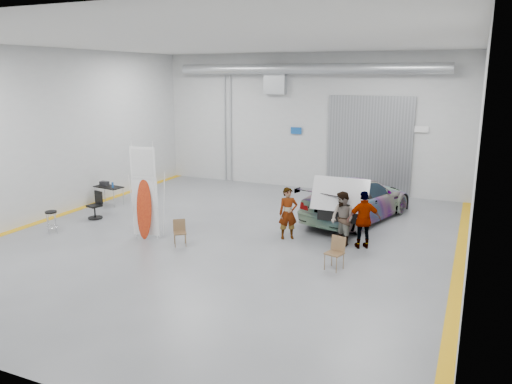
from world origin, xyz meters
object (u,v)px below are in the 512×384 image
at_px(person_a, 288,213).
at_px(sedan_car, 357,199).
at_px(folding_chair_far, 334,260).
at_px(shop_stool, 52,223).
at_px(person_b, 342,219).
at_px(person_c, 364,220).
at_px(work_table, 107,186).
at_px(folding_chair_near, 180,238).
at_px(office_chair, 96,207).
at_px(surfboard_display, 143,200).

bearing_deg(person_a, sedan_car, 31.24).
height_order(folding_chair_far, shop_stool, folding_chair_far).
xyz_separation_m(person_b, person_c, (0.65, 0.00, 0.04)).
xyz_separation_m(sedan_car, person_b, (0.21, -2.92, 0.07)).
bearing_deg(work_table, folding_chair_near, -29.81).
relative_size(folding_chair_near, office_chair, 0.81).
height_order(sedan_car, folding_chair_far, sedan_car).
xyz_separation_m(surfboard_display, office_chair, (-2.96, 1.13, -0.83)).
height_order(person_b, shop_stool, person_b).
distance_m(sedan_car, person_c, 3.05).
distance_m(person_b, folding_chair_near, 4.95).
bearing_deg(work_table, person_b, -5.78).
bearing_deg(folding_chair_far, person_b, 114.68).
relative_size(person_a, folding_chair_far, 1.87).
height_order(surfboard_display, work_table, surfboard_display).
distance_m(person_a, folding_chair_near, 3.43).
relative_size(shop_stool, work_table, 0.61).
height_order(person_a, person_b, person_b).
height_order(surfboard_display, shop_stool, surfboard_display).
bearing_deg(person_b, shop_stool, -125.75).
distance_m(person_a, person_c, 2.37).
bearing_deg(folding_chair_far, person_a, 152.33).
height_order(sedan_car, folding_chair_near, sedan_car).
bearing_deg(person_b, office_chair, -138.04).
height_order(person_b, surfboard_display, surfboard_display).
xyz_separation_m(person_b, folding_chair_far, (0.32, -2.01, -0.55)).
height_order(shop_stool, work_table, work_table).
xyz_separation_m(folding_chair_near, shop_stool, (-4.43, -0.72, 0.13)).
bearing_deg(folding_chair_far, person_c, 96.27).
relative_size(person_a, person_b, 1.00).
height_order(work_table, office_chair, office_chair).
xyz_separation_m(person_a, work_table, (-8.04, 1.07, -0.09)).
distance_m(person_b, folding_chair_far, 2.10).
distance_m(person_a, work_table, 8.11).
height_order(person_c, work_table, person_c).
height_order(folding_chair_far, office_chair, office_chair).
distance_m(sedan_car, person_b, 2.93).
height_order(person_a, folding_chair_far, person_a).
bearing_deg(surfboard_display, office_chair, 150.95).
relative_size(sedan_car, folding_chair_near, 6.67).
bearing_deg(person_b, folding_chair_near, -118.42).
distance_m(person_a, office_chair, 7.16).
bearing_deg(sedan_car, folding_chair_far, 112.26).
distance_m(folding_chair_near, office_chair, 4.55).
distance_m(surfboard_display, folding_chair_near, 1.74).
height_order(person_b, office_chair, person_b).
bearing_deg(folding_chair_far, folding_chair_near, -163.78).
distance_m(work_table, office_chair, 2.01).
bearing_deg(office_chair, sedan_car, 36.73).
relative_size(sedan_car, surfboard_display, 1.69).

